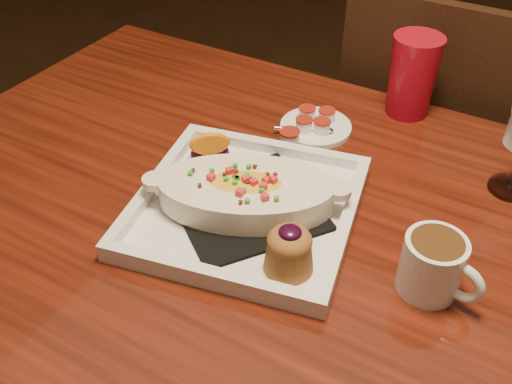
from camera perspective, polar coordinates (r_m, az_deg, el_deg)
The scene contains 7 objects.
table at distance 0.90m, azimuth 6.94°, elevation -9.57°, with size 1.50×0.90×0.75m.
chair_far at distance 1.46m, azimuth 16.82°, elevation 3.43°, with size 0.42×0.42×0.93m.
plate at distance 0.84m, azimuth -0.80°, elevation -0.90°, with size 0.38×0.38×0.08m.
coffee_mug at distance 0.76m, azimuth 17.38°, elevation -6.93°, with size 0.11×0.08×0.08m.
saucer at distance 1.05m, azimuth 5.87°, elevation 6.71°, with size 0.13×0.13×0.09m.
creamer_loose at distance 1.01m, azimuth 3.37°, elevation 5.45°, with size 0.04×0.04×0.03m.
red_tumbler at distance 1.10m, azimuth 15.37°, elevation 11.11°, with size 0.09×0.09×0.15m, color #A90C1D.
Camera 1 is at (0.20, -0.56, 1.33)m, focal length 40.00 mm.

